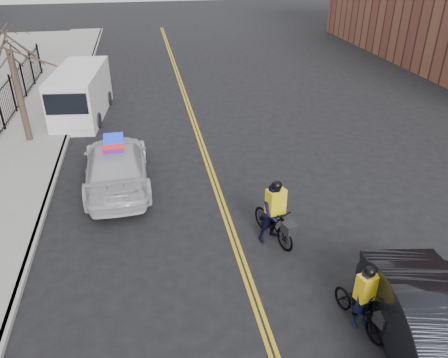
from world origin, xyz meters
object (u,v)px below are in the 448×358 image
police_cruiser (116,165)px  cargo_van (80,95)px  dark_sedan (441,343)px  cyclist_near (363,305)px  cyclist_far (275,217)px

police_cruiser → cargo_van: (-1.95, 7.56, 0.36)m
dark_sedan → cargo_van: size_ratio=0.90×
police_cruiser → cyclist_near: bearing=124.0°
cargo_van → cyclist_far: cargo_van is taller
police_cruiser → cyclist_near: size_ratio=3.05×
dark_sedan → cyclist_near: 1.80m
dark_sedan → cargo_van: cargo_van is taller
police_cruiser → cargo_van: cargo_van is taller
police_cruiser → dark_sedan: police_cruiser is taller
cyclist_far → dark_sedan: bearing=-87.0°
police_cruiser → cyclist_far: bearing=135.4°
cyclist_near → cyclist_far: 3.80m
dark_sedan → cyclist_far: bearing=120.1°
cyclist_far → cyclist_near: bearing=-91.4°
police_cruiser → cyclist_near: police_cruiser is taller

